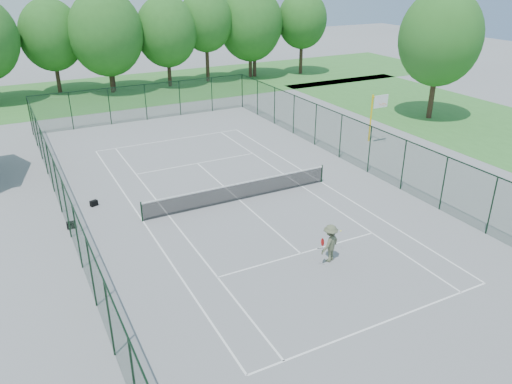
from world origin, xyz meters
TOP-DOWN VIEW (x-y plane):
  - ground at (0.00, 0.00)m, footprint 140.00×140.00m
  - grass_far at (0.00, 30.00)m, footprint 80.00×16.00m
  - grass_side at (24.00, 4.00)m, footprint 14.00×40.00m
  - court_lines at (0.00, 0.00)m, footprint 11.05×23.85m
  - tennis_net at (0.00, 0.00)m, footprint 11.08×0.08m
  - fence_enclosure at (0.00, 0.00)m, footprint 18.05×36.05m
  - tree_line_far at (0.00, 30.00)m, footprint 39.40×6.40m
  - basketball_goal at (13.04, 4.33)m, footprint 1.20×1.43m
  - tree_side at (21.63, 7.37)m, footprint 6.61×6.61m
  - sports_bag_a at (-8.84, 0.93)m, footprint 0.44×0.27m
  - sports_bag_b at (-7.33, 3.00)m, footprint 0.45×0.36m
  - tennis_player at (0.80, -7.46)m, footprint 1.77×1.04m

SIDE VIEW (x-z plane):
  - ground at x=0.00m, z-range 0.00..0.00m
  - court_lines at x=0.00m, z-range 0.00..0.01m
  - grass_far at x=0.00m, z-range 0.00..0.01m
  - grass_side at x=24.00m, z-range 0.00..0.01m
  - sports_bag_b at x=-7.33m, z-range 0.00..0.31m
  - sports_bag_a at x=-8.84m, z-range 0.00..0.34m
  - tennis_net at x=0.00m, z-range 0.03..1.13m
  - tennis_player at x=0.80m, z-range 0.00..1.75m
  - fence_enclosure at x=0.00m, z-range 0.05..3.07m
  - basketball_goal at x=13.04m, z-range 0.74..4.39m
  - tree_line_far at x=0.00m, z-range 1.14..10.84m
  - tree_side at x=21.63m, z-range 1.37..11.84m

